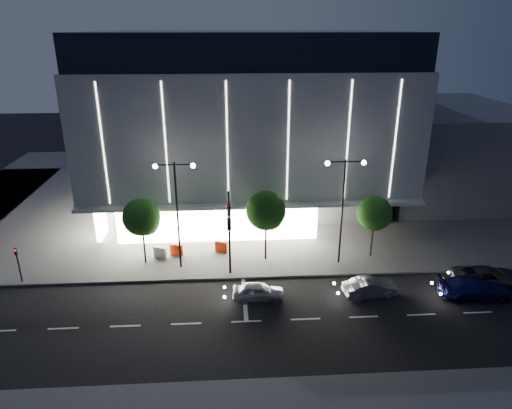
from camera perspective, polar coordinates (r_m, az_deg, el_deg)
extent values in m
plane|color=black|center=(32.75, -4.92, -12.95)|extent=(160.00, 160.00, 0.00)
cube|color=#474747|center=(54.40, 0.76, 1.67)|extent=(70.00, 40.00, 0.15)
cube|color=#4C4C51|center=(53.67, -1.36, 3.56)|extent=(28.00, 21.00, 4.00)
cube|color=gray|center=(49.90, -1.34, 11.07)|extent=(30.00, 25.00, 11.00)
cube|color=black|center=(49.13, -1.41, 19.13)|extent=(29.40, 24.50, 3.00)
cube|color=white|center=(41.18, -4.77, -2.20)|extent=(18.00, 0.40, 3.60)
cube|color=white|center=(47.57, -17.79, 0.11)|extent=(0.40, 10.00, 3.60)
cube|color=gray|center=(39.50, -0.53, 0.11)|extent=(30.00, 2.00, 0.30)
cube|color=white|center=(37.66, -0.54, 7.67)|extent=(24.00, 0.06, 10.00)
cube|color=#4C4C51|center=(58.40, 21.94, 6.54)|extent=(16.00, 20.00, 10.00)
cylinder|color=black|center=(35.18, -3.34, -3.77)|extent=(0.18, 0.18, 7.00)
cylinder|color=black|center=(31.13, -3.43, -0.20)|extent=(0.14, 5.80, 0.14)
cube|color=black|center=(32.00, -3.42, -0.74)|extent=(0.28, 0.18, 0.85)
cube|color=black|center=(29.79, -3.38, -2.47)|extent=(0.28, 0.18, 0.85)
sphere|color=#FF0C0C|center=(31.89, -3.64, -0.24)|extent=(0.14, 0.14, 0.14)
cylinder|color=black|center=(36.09, -9.76, -1.64)|extent=(0.16, 0.16, 9.00)
cylinder|color=black|center=(34.75, -11.35, 4.87)|extent=(1.40, 0.10, 0.10)
cylinder|color=black|center=(34.58, -9.04, 4.95)|extent=(1.40, 0.10, 0.10)
sphere|color=white|center=(34.88, -12.48, 4.67)|extent=(0.36, 0.36, 0.36)
sphere|color=white|center=(34.55, -7.88, 4.83)|extent=(0.36, 0.36, 0.36)
cylinder|color=black|center=(36.97, 10.69, -1.14)|extent=(0.16, 0.16, 9.00)
cylinder|color=black|center=(35.41, 10.06, 5.27)|extent=(1.40, 0.10, 0.10)
cylinder|color=black|center=(35.76, 12.25, 5.27)|extent=(1.40, 0.10, 0.10)
sphere|color=white|center=(35.28, 8.94, 5.11)|extent=(0.36, 0.36, 0.36)
sphere|color=white|center=(35.98, 13.32, 5.12)|extent=(0.36, 0.36, 0.36)
cylinder|color=black|center=(39.23, -27.52, -6.81)|extent=(0.12, 0.12, 3.00)
cube|color=black|center=(38.72, -27.82, -5.24)|extent=(0.22, 0.16, 0.55)
sphere|color=#FF0C0C|center=(38.57, -27.92, -5.11)|extent=(0.10, 0.10, 0.10)
cylinder|color=black|center=(38.50, -13.83, -4.73)|extent=(0.16, 0.16, 3.78)
sphere|color=#103D10|center=(37.56, -14.14, -1.54)|extent=(3.02, 3.02, 3.02)
sphere|color=#103D10|center=(37.90, -13.57, -2.17)|extent=(2.16, 2.16, 2.16)
sphere|color=#103D10|center=(37.60, -14.51, -2.09)|extent=(1.94, 1.94, 1.94)
cylinder|color=black|center=(37.91, 1.22, -4.25)|extent=(0.16, 0.16, 4.06)
sphere|color=#103D10|center=(36.90, 1.25, -0.76)|extent=(3.25, 3.25, 3.25)
sphere|color=#103D10|center=(37.33, 1.68, -1.45)|extent=(2.32, 2.32, 2.32)
sphere|color=#103D10|center=(36.88, 0.88, -1.35)|extent=(2.09, 2.09, 2.09)
cylinder|color=black|center=(39.74, 14.30, -4.03)|extent=(0.16, 0.16, 3.64)
sphere|color=#103D10|center=(38.85, 14.60, -1.05)|extent=(2.91, 2.91, 2.91)
sphere|color=#103D10|center=(39.32, 14.86, -1.63)|extent=(2.08, 2.08, 2.08)
sphere|color=#103D10|center=(38.76, 14.27, -1.57)|extent=(1.87, 1.87, 1.87)
imported|color=#989B9F|center=(33.37, 0.32, -10.83)|extent=(3.84, 1.74, 1.28)
imported|color=gray|center=(34.79, 14.14, -10.04)|extent=(4.21, 1.95, 1.34)
imported|color=#151550|center=(37.16, 25.67, -9.36)|extent=(5.26, 2.28, 1.51)
imported|color=#35343A|center=(39.16, 26.99, -8.06)|extent=(5.35, 2.85, 1.43)
cube|color=red|center=(39.61, -9.89, -5.63)|extent=(1.13, 0.45, 1.00)
cube|color=silver|center=(39.44, -11.90, -5.91)|extent=(1.12, 0.62, 1.00)
cube|color=red|center=(39.66, -4.37, -5.32)|extent=(1.11, 0.65, 1.00)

